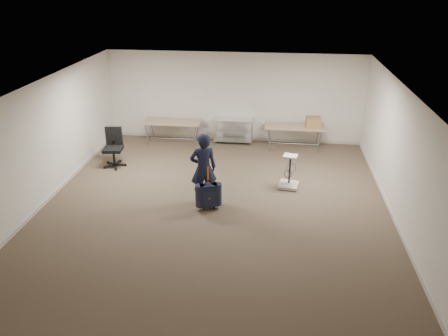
# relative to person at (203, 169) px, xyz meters

# --- Properties ---
(ground) EXTENTS (9.00, 9.00, 0.00)m
(ground) POSITION_rel_person_xyz_m (0.30, -0.24, -0.85)
(ground) COLOR #4D3F2E
(ground) RESTS_ON ground
(room_shell) EXTENTS (8.00, 9.00, 9.00)m
(room_shell) POSITION_rel_person_xyz_m (0.30, 1.14, -0.80)
(room_shell) COLOR white
(room_shell) RESTS_ON ground
(folding_table_left) EXTENTS (1.80, 0.75, 0.73)m
(folding_table_left) POSITION_rel_person_xyz_m (-1.60, 3.71, -0.18)
(folding_table_left) COLOR #A38164
(folding_table_left) RESTS_ON ground
(folding_table_right) EXTENTS (1.80, 0.75, 0.73)m
(folding_table_right) POSITION_rel_person_xyz_m (2.20, 3.71, -0.18)
(folding_table_right) COLOR #A38164
(folding_table_right) RESTS_ON ground
(wire_shelf) EXTENTS (1.22, 0.47, 0.80)m
(wire_shelf) POSITION_rel_person_xyz_m (0.30, 3.96, -0.41)
(wire_shelf) COLOR silver
(wire_shelf) RESTS_ON ground
(person) EXTENTS (0.72, 0.59, 1.71)m
(person) POSITION_rel_person_xyz_m (0.00, 0.00, 0.00)
(person) COLOR black
(person) RESTS_ON ground
(suitcase) EXTENTS (0.44, 0.33, 1.06)m
(suitcase) POSITION_rel_person_xyz_m (0.17, -0.37, -0.49)
(suitcase) COLOR black
(suitcase) RESTS_ON ground
(office_chair) EXTENTS (0.66, 0.66, 1.08)m
(office_chair) POSITION_rel_person_xyz_m (-2.84, 1.78, -0.53)
(office_chair) COLOR black
(office_chair) RESTS_ON ground
(equipment_cart) EXTENTS (0.55, 0.55, 0.87)m
(equipment_cart) POSITION_rel_person_xyz_m (2.01, 0.99, -0.63)
(equipment_cart) COLOR silver
(equipment_cart) RESTS_ON ground
(cardboard_box) EXTENTS (0.45, 0.35, 0.32)m
(cardboard_box) POSITION_rel_person_xyz_m (2.74, 3.63, 0.04)
(cardboard_box) COLOR #976A46
(cardboard_box) RESTS_ON folding_table_right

